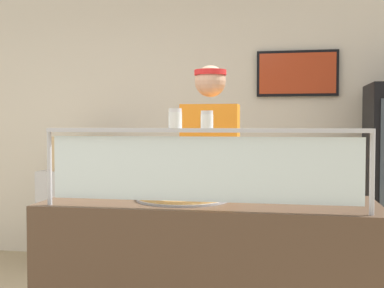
% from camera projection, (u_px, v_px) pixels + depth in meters
% --- Properties ---
extents(shop_rear_unit, '(6.19, 0.13, 2.70)m').
position_uv_depth(shop_rear_unit, '(243.00, 125.00, 4.85)').
color(shop_rear_unit, silver).
rests_on(shop_rear_unit, ground).
extents(serving_counter, '(1.79, 0.69, 0.95)m').
position_uv_depth(serving_counter, '(209.00, 286.00, 2.72)').
color(serving_counter, '#4C3828').
rests_on(serving_counter, ground).
extents(sneeze_guard, '(1.62, 0.06, 0.40)m').
position_uv_depth(sneeze_guard, '(201.00, 157.00, 2.41)').
color(sneeze_guard, '#B2B5BC').
rests_on(sneeze_guard, serving_counter).
extents(pizza_tray, '(0.52, 0.52, 0.04)m').
position_uv_depth(pizza_tray, '(183.00, 197.00, 2.73)').
color(pizza_tray, '#9EA0A8').
rests_on(pizza_tray, serving_counter).
extents(pizza_server, '(0.12, 0.29, 0.01)m').
position_uv_depth(pizza_server, '(182.00, 193.00, 2.71)').
color(pizza_server, '#ADAFB7').
rests_on(pizza_server, pizza_tray).
extents(parmesan_shaker, '(0.07, 0.07, 0.10)m').
position_uv_depth(parmesan_shaker, '(175.00, 120.00, 2.42)').
color(parmesan_shaker, white).
rests_on(parmesan_shaker, sneeze_guard).
extents(pepper_flake_shaker, '(0.06, 0.06, 0.09)m').
position_uv_depth(pepper_flake_shaker, '(207.00, 121.00, 2.40)').
color(pepper_flake_shaker, white).
rests_on(pepper_flake_shaker, sneeze_guard).
extents(worker_figure, '(0.41, 0.50, 1.76)m').
position_uv_depth(worker_figure, '(211.00, 178.00, 3.32)').
color(worker_figure, '#23232D').
rests_on(worker_figure, ground).
extents(prep_shelf, '(0.70, 0.55, 0.94)m').
position_uv_depth(prep_shelf, '(84.00, 219.00, 4.67)').
color(prep_shelf, '#B7BABF').
rests_on(prep_shelf, ground).
extents(pizza_box_stack, '(0.49, 0.49, 0.31)m').
position_uv_depth(pizza_box_stack, '(83.00, 153.00, 4.65)').
color(pizza_box_stack, tan).
rests_on(pizza_box_stack, prep_shelf).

